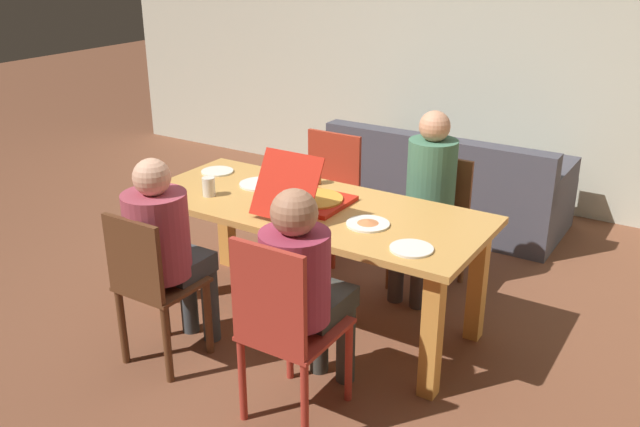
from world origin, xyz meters
The scene contains 19 objects.
ground_plane centered at (0.00, 0.00, 0.00)m, with size 20.00×20.00×0.00m, color brown.
back_wall centered at (0.00, 2.65, 1.34)m, with size 7.85×0.12×2.67m, color beige.
dining_table centered at (0.00, 0.00, 0.64)m, with size 2.06×0.86×0.75m.
chair_0 centered at (-0.45, -0.86, 0.48)m, with size 0.39×0.38×0.89m.
person_0 centered at (-0.45, -0.73, 0.69)m, with size 0.34×0.49×1.16m.
chair_1 centered at (0.42, -0.88, 0.53)m, with size 0.41×0.45×0.97m.
person_1 centered at (0.42, -0.71, 0.69)m, with size 0.33×0.55×1.16m.
chair_2 centered at (0.42, 0.85, 0.49)m, with size 0.43×0.40×0.86m.
person_2 centered at (0.42, 0.71, 0.70)m, with size 0.31×0.50×1.20m.
chair_3 centered at (-0.45, 0.91, 0.51)m, with size 0.46×0.39×0.88m.
pizza_box_0 centered at (0.01, -0.02, 0.80)m, with size 0.38×0.57×0.36m.
plate_0 centered at (0.42, -0.08, 0.76)m, with size 0.24×0.24×0.03m.
plate_1 centered at (0.75, -0.25, 0.75)m, with size 0.22×0.22×0.01m.
plate_2 centered at (-0.85, 0.17, 0.75)m, with size 0.21×0.21×0.01m.
plate_3 centered at (-0.46, 0.12, 0.75)m, with size 0.26×0.26×0.01m.
drinking_glass_0 centered at (-0.60, -0.19, 0.81)m, with size 0.08×0.08×0.11m, color silver.
drinking_glass_1 centered at (-0.92, -0.28, 0.81)m, with size 0.08×0.08×0.13m, color #E0C45C.
drinking_glass_2 centered at (-0.18, 0.33, 0.80)m, with size 0.07×0.07×0.11m, color #B04F27.
couch centered at (0.09, 1.90, 0.28)m, with size 1.85×0.85×0.79m.
Camera 1 is at (2.00, -3.09, 2.18)m, focal length 38.33 mm.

